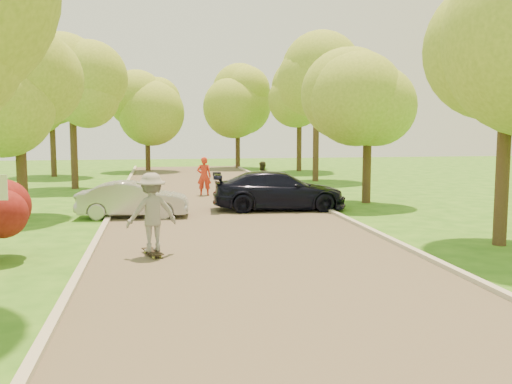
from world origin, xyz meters
TOP-DOWN VIEW (x-y plane):
  - ground at (0.00, 0.00)m, footprint 100.00×100.00m
  - road at (0.00, 8.00)m, footprint 8.00×60.00m
  - curb_left at (-4.05, 8.00)m, footprint 0.18×60.00m
  - curb_right at (4.05, 8.00)m, footprint 0.18×60.00m
  - tree_l_midb at (-6.81, 12.00)m, footprint 4.30×4.20m
  - tree_l_far at (-6.39, 22.00)m, footprint 4.92×4.80m
  - tree_r_midb at (6.60, 14.00)m, footprint 4.51×4.40m
  - tree_r_far at (7.23, 24.00)m, footprint 5.33×5.20m
  - tree_bg_a at (-8.78, 30.00)m, footprint 5.12×5.00m
  - tree_bg_b at (8.22, 32.00)m, footprint 5.12×5.00m
  - tree_bg_c at (-2.79, 34.00)m, footprint 4.92×4.80m
  - tree_bg_d at (4.22, 36.00)m, footprint 5.12×5.00m
  - silver_sedan at (-3.21, 11.63)m, footprint 3.99×1.68m
  - dark_sedan at (2.30, 12.59)m, footprint 5.30×2.51m
  - longboard at (-2.50, 5.25)m, footprint 0.57×1.04m
  - skateboarder at (-2.50, 5.25)m, footprint 1.42×1.07m
  - person_striped at (-0.18, 17.77)m, footprint 0.73×0.53m
  - person_olive at (2.51, 17.42)m, footprint 0.99×0.94m

SIDE VIEW (x-z plane):
  - ground at x=0.00m, z-range 0.00..0.00m
  - road at x=0.00m, z-range 0.00..0.01m
  - curb_left at x=-4.05m, z-range 0.00..0.12m
  - curb_right at x=4.05m, z-range 0.00..0.12m
  - longboard at x=-2.50m, z-range 0.05..0.17m
  - silver_sedan at x=-3.21m, z-range 0.00..1.28m
  - dark_sedan at x=2.30m, z-range 0.00..1.49m
  - person_olive at x=2.51m, z-range 0.00..1.60m
  - person_striped at x=-0.18m, z-range 0.00..1.83m
  - skateboarder at x=-2.50m, z-range 0.13..2.08m
  - tree_l_midb at x=-6.81m, z-range 1.28..7.89m
  - tree_r_midb at x=6.60m, z-range 1.38..8.38m
  - tree_bg_c at x=-2.79m, z-range 1.35..8.69m
  - tree_bg_a at x=-8.78m, z-range 1.45..9.18m
  - tree_bg_d at x=4.22m, z-range 1.45..9.18m
  - tree_l_far at x=-6.39m, z-range 1.57..9.36m
  - tree_bg_b at x=8.22m, z-range 1.56..9.51m
  - tree_r_far at x=7.23m, z-range 1.66..10.00m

